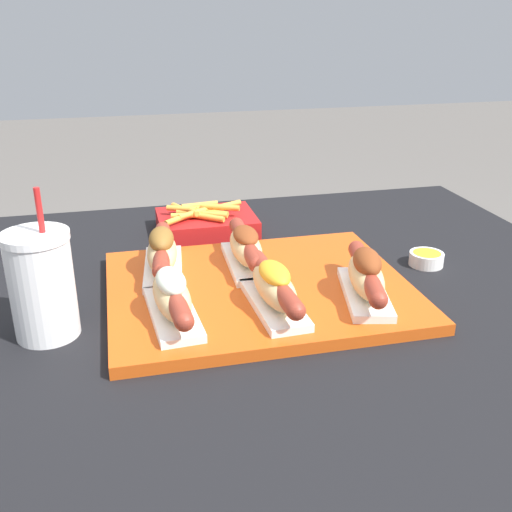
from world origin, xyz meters
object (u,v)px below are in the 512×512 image
Objects in this scene: hot_dog_0 at (172,296)px; hot_dog_1 at (274,287)px; sauce_bowl at (426,258)px; drink_cup at (42,285)px; serving_tray at (259,289)px; hot_dog_2 at (366,276)px; hot_dog_4 at (246,247)px; hot_dog_3 at (162,252)px; fries_basket at (206,222)px.

hot_dog_0 is 1.00× the size of hot_dog_1.
drink_cup is (-0.63, -0.10, 0.06)m from sauce_bowl.
hot_dog_0 is at bearing 177.85° from hot_dog_1.
sauce_bowl is at bearing 8.81° from drink_cup.
hot_dog_2 reaches higher than serving_tray.
hot_dog_0 is 0.21m from hot_dog_4.
serving_tray is 0.17m from hot_dog_0.
hot_dog_3 is 1.00× the size of hot_dog_4.
drink_cup is (-0.32, 0.03, 0.02)m from hot_dog_1.
hot_dog_1 is 1.00× the size of hot_dog_4.
hot_dog_1 reaches higher than fries_basket.
drink_cup is (-0.31, -0.05, 0.07)m from serving_tray.
drink_cup reaches higher than fries_basket.
fries_basket is at bearing 143.65° from sauce_bowl.
hot_dog_0 is at bearing -105.75° from fries_basket.
serving_tray is 0.32m from drink_cup.
drink_cup reaches higher than serving_tray.
serving_tray is 7.82× the size of sauce_bowl.
hot_dog_0 is 3.50× the size of sauce_bowl.
sauce_bowl is (0.31, 0.05, 0.00)m from serving_tray.
sauce_bowl is at bearing 22.24° from hot_dog_1.
hot_dog_0 is 0.17m from drink_cup.
hot_dog_2 is 1.06× the size of fries_basket.
hot_dog_0 is 0.99× the size of drink_cup.
serving_tray is 0.09m from hot_dog_4.
sauce_bowl is at bearing -4.73° from hot_dog_3.
hot_dog_4 is at bearing 92.35° from hot_dog_1.
hot_dog_3 is (-0.14, 0.08, 0.04)m from serving_tray.
hot_dog_1 is 1.00× the size of hot_dog_3.
hot_dog_2 is at bearing -0.66° from hot_dog_0.
serving_tray is 2.42× the size of fries_basket.
serving_tray is at bearing 28.11° from hot_dog_0.
hot_dog_3 is at bearing 149.56° from serving_tray.
hot_dog_0 reaches higher than sauce_bowl.
hot_dog_1 is (0.00, -0.08, 0.04)m from serving_tray.
hot_dog_2 is 3.43× the size of sauce_bowl.
hot_dog_0 is 0.16m from hot_dog_3.
hot_dog_1 is at bearing -84.29° from fries_basket.
hot_dog_2 is 0.21m from hot_dog_4.
serving_tray is 0.17m from hot_dog_3.
hot_dog_3 reaches higher than hot_dog_1.
sauce_bowl is 0.43m from fries_basket.
serving_tray is 0.31m from fries_basket.
hot_dog_0 is 0.40m from fries_basket.
drink_cup reaches higher than hot_dog_0.
hot_dog_1 reaches higher than serving_tray.
hot_dog_1 is at bearing -157.76° from sauce_bowl.
hot_dog_4 is at bearing 93.08° from serving_tray.
sauce_bowl is at bearing 8.24° from serving_tray.
hot_dog_4 is at bearing 174.50° from sauce_bowl.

